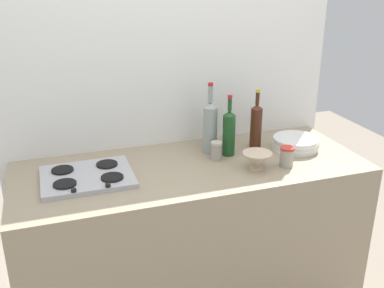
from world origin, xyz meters
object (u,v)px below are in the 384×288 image
Objects in this scene: wine_bottle_mid_right at (229,132)px; wine_bottle_rightmost at (210,127)px; plate_stack at (296,143)px; wine_bottle_leftmost at (210,124)px; condiment_jar_front at (287,157)px; wine_bottle_mid_left at (256,125)px; condiment_jar_rear at (216,151)px; mixing_bowl at (257,160)px; stovetop_hob at (87,176)px.

wine_bottle_mid_right is 0.85× the size of wine_bottle_rightmost.
wine_bottle_leftmost reaches higher than plate_stack.
condiment_jar_front is at bearing -44.06° from wine_bottle_rightmost.
wine_bottle_mid_left is 1.00× the size of wine_bottle_mid_right.
wine_bottle_rightmost reaches higher than condiment_jar_rear.
wine_bottle_mid_right is at bearing -163.03° from wine_bottle_mid_left.
wine_bottle_rightmost is 2.63× the size of mixing_bowl.
wine_bottle_leftmost is at bearing 155.23° from wine_bottle_mid_left.
plate_stack is (1.15, 0.02, 0.02)m from stovetop_hob.
wine_bottle_leftmost is 0.17m from wine_bottle_mid_right.
wine_bottle_mid_right is at bearing 26.72° from condiment_jar_rear.
wine_bottle_leftmost reaches higher than stovetop_hob.
plate_stack is at bearing 48.54° from condiment_jar_front.
stovetop_hob is 1.30× the size of wine_bottle_mid_right.
condiment_jar_rear is (-0.04, -0.21, -0.08)m from wine_bottle_leftmost.
condiment_jar_front is (0.22, -0.23, -0.08)m from wine_bottle_mid_right.
wine_bottle_leftmost reaches higher than condiment_jar_front.
wine_bottle_rightmost is at bearing 87.73° from condiment_jar_rear.
stovetop_hob is 1.34× the size of wine_bottle_leftmost.
condiment_jar_front is at bearing -56.02° from wine_bottle_leftmost.
wine_bottle_mid_left is 0.31m from condiment_jar_rear.
plate_stack is 0.78× the size of wine_bottle_mid_right.
wine_bottle_leftmost is (-0.44, 0.21, 0.09)m from plate_stack.
wine_bottle_mid_right is at bearing 4.75° from stovetop_hob.
wine_bottle_mid_left reaches higher than condiment_jar_rear.
stovetop_hob is 4.30× the size of condiment_jar_rear.
wine_bottle_rightmost is 0.33m from mixing_bowl.
mixing_bowl is (0.11, -0.38, -0.08)m from wine_bottle_leftmost.
wine_bottle_mid_right is 3.31× the size of condiment_jar_rear.
wine_bottle_mid_right is (-0.19, -0.06, -0.00)m from wine_bottle_mid_left.
stovetop_hob is at bearing 170.13° from condiment_jar_front.
stovetop_hob is 2.91× the size of mixing_bowl.
wine_bottle_leftmost is 0.97× the size of wine_bottle_mid_right.
wine_bottle_leftmost is 0.11m from wine_bottle_rightmost.
plate_stack is 0.25m from wine_bottle_mid_left.
condiment_jar_front is (0.16, -0.02, 0.00)m from mixing_bowl.
plate_stack is 0.40m from wine_bottle_mid_right.
condiment_jar_rear is at bearing -92.27° from wine_bottle_rightmost.
wine_bottle_mid_right is at bearing -74.05° from wine_bottle_leftmost.
stovetop_hob is 0.77m from wine_bottle_mid_right.
stovetop_hob is 0.70m from wine_bottle_rightmost.
wine_bottle_mid_left is 3.32× the size of condiment_jar_rear.
stovetop_hob is 0.84m from mixing_bowl.
wine_bottle_leftmost is 0.83× the size of wine_bottle_rightmost.
plate_stack is at bearing 0.84° from stovetop_hob.
wine_bottle_leftmost is at bearing 78.95° from condiment_jar_rear.
wine_bottle_mid_left is at bearing 152.64° from plate_stack.
plate_stack is 0.25m from condiment_jar_front.
wine_bottle_rightmost reaches higher than wine_bottle_mid_right.
stovetop_hob is at bearing -169.47° from wine_bottle_rightmost.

